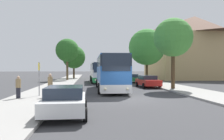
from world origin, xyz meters
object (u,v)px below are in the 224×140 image
object	(u,v)px
parked_car_right_near	(148,81)
parked_car_right_far	(132,78)
parked_car_left_curb	(65,100)
tree_right_mid	(147,47)
bus_stop_sign	(39,75)
bus_middle	(99,72)
pedestrian_waiting_near	(18,87)
tree_left_far	(67,50)
pedestrian_waiting_far	(50,85)
tree_left_near	(74,57)
bus_front	(110,72)
tree_right_near	(173,38)

from	to	relation	value
parked_car_right_near	parked_car_right_far	xyz separation A→B (m)	(0.04, 9.29, -0.04)
parked_car_right_far	parked_car_left_curb	bearing A→B (deg)	72.93
parked_car_left_curb	parked_car_right_far	world-z (taller)	parked_car_left_curb
tree_right_mid	bus_stop_sign	bearing A→B (deg)	-128.95
bus_middle	pedestrian_waiting_near	xyz separation A→B (m)	(-6.87, -19.82, -0.75)
parked_car_left_curb	tree_left_far	size ratio (longest dim) A/B	0.55
pedestrian_waiting_near	pedestrian_waiting_far	size ratio (longest dim) A/B	0.92
parked_car_right_far	bus_stop_sign	xyz separation A→B (m)	(-11.06, -17.19, 1.07)
bus_middle	tree_left_near	size ratio (longest dim) A/B	1.54
parked_car_right_near	tree_left_near	xyz separation A→B (m)	(-10.25, 22.98, 4.01)
bus_middle	parked_car_right_near	world-z (taller)	bus_middle
bus_stop_sign	bus_middle	bearing A→B (deg)	72.72
pedestrian_waiting_near	tree_left_near	size ratio (longest dim) A/B	0.23
bus_middle	parked_car_left_curb	distance (m)	25.59
bus_front	bus_middle	world-z (taller)	bus_front
bus_stop_sign	tree_left_far	world-z (taller)	tree_left_far
bus_stop_sign	parked_car_left_curb	bearing A→B (deg)	-68.76
parked_car_right_far	tree_right_mid	size ratio (longest dim) A/B	0.54
parked_car_left_curb	pedestrian_waiting_near	xyz separation A→B (m)	(-3.87, 5.57, 0.20)
parked_car_right_far	tree_left_far	world-z (taller)	tree_left_far
parked_car_right_far	tree_right_mid	bearing A→B (deg)	161.47
bus_stop_sign	tree_left_near	xyz separation A→B (m)	(0.77, 30.88, 2.98)
bus_front	parked_car_right_far	world-z (taller)	bus_front
pedestrian_waiting_far	tree_right_near	distance (m)	13.89
pedestrian_waiting_near	tree_left_far	world-z (taller)	tree_left_far
tree_left_far	tree_right_near	distance (m)	22.89
tree_left_near	tree_right_mid	bearing A→B (deg)	-49.31
bus_middle	tree_right_mid	xyz separation A→B (m)	(7.52, -2.01, 3.99)
tree_right_mid	tree_left_near	bearing A→B (deg)	130.69
bus_middle	tree_left_near	world-z (taller)	tree_left_near
pedestrian_waiting_near	pedestrian_waiting_far	xyz separation A→B (m)	(2.14, 0.58, 0.08)
tree_left_far	pedestrian_waiting_far	bearing A→B (deg)	-87.71
bus_middle	tree_right_near	xyz separation A→B (m)	(7.17, -13.68, 3.86)
parked_car_right_near	parked_car_right_far	world-z (taller)	parked_car_right_near
tree_left_near	pedestrian_waiting_near	bearing A→B (deg)	-93.40
bus_front	tree_left_far	size ratio (longest dim) A/B	1.48
bus_middle	parked_car_left_curb	size ratio (longest dim) A/B	2.57
parked_car_right_near	parked_car_left_curb	bearing A→B (deg)	57.72
bus_middle	pedestrian_waiting_near	bearing A→B (deg)	-110.16
bus_middle	tree_right_near	bearing A→B (deg)	-63.39
bus_middle	tree_left_far	xyz separation A→B (m)	(-5.70, 5.24, 3.95)
tree_right_near	bus_front	bearing A→B (deg)	176.06
parked_car_left_curb	pedestrian_waiting_near	distance (m)	6.79
tree_right_mid	pedestrian_waiting_far	bearing A→B (deg)	-125.38
pedestrian_waiting_near	pedestrian_waiting_far	world-z (taller)	pedestrian_waiting_far
pedestrian_waiting_near	bus_front	bearing A→B (deg)	38.64
parked_car_right_far	tree_right_mid	distance (m)	5.49
pedestrian_waiting_far	tree_right_near	world-z (taller)	tree_right_near
parked_car_right_far	tree_left_far	xyz separation A→B (m)	(-11.04, 6.43, 4.94)
tree_left_near	tree_right_mid	distance (m)	19.14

